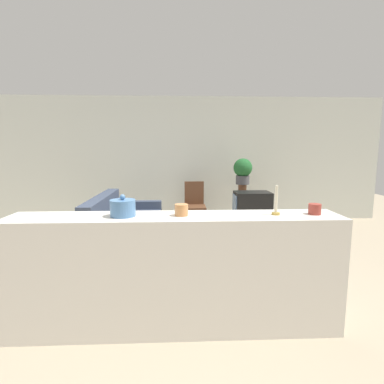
# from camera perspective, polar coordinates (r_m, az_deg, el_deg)

# --- Properties ---
(ground_plane) EXTENTS (14.00, 14.00, 0.00)m
(ground_plane) POSITION_cam_1_polar(r_m,az_deg,el_deg) (3.55, -2.91, -18.43)
(ground_plane) COLOR tan
(wall_back) EXTENTS (9.00, 0.06, 2.70)m
(wall_back) POSITION_cam_1_polar(r_m,az_deg,el_deg) (6.60, -2.80, 6.16)
(wall_back) COLOR silver
(wall_back) RESTS_ON ground_plane
(couch) EXTENTS (1.00, 1.83, 0.85)m
(couch) POSITION_cam_1_polar(r_m,az_deg,el_deg) (4.97, -12.70, -7.05)
(couch) COLOR #384256
(couch) RESTS_ON ground_plane
(tv_stand) EXTENTS (0.80, 0.46, 0.40)m
(tv_stand) POSITION_cam_1_polar(r_m,az_deg,el_deg) (5.43, 11.29, -6.73)
(tv_stand) COLOR brown
(tv_stand) RESTS_ON ground_plane
(television) EXTENTS (0.63, 0.44, 0.44)m
(television) POSITION_cam_1_polar(r_m,az_deg,el_deg) (5.34, 11.35, -2.34)
(television) COLOR black
(television) RESTS_ON tv_stand
(wooden_chair) EXTENTS (0.44, 0.44, 0.93)m
(wooden_chair) POSITION_cam_1_polar(r_m,az_deg,el_deg) (6.08, 0.47, -2.02)
(wooden_chair) COLOR brown
(wooden_chair) RESTS_ON ground_plane
(plant_stand) EXTENTS (0.17, 0.17, 0.88)m
(plant_stand) POSITION_cam_1_polar(r_m,az_deg,el_deg) (6.18, 9.49, -2.59)
(plant_stand) COLOR brown
(plant_stand) RESTS_ON ground_plane
(potted_plant) EXTENTS (0.37, 0.37, 0.52)m
(potted_plant) POSITION_cam_1_polar(r_m,az_deg,el_deg) (6.09, 9.65, 4.13)
(potted_plant) COLOR #4C4C51
(potted_plant) RESTS_ON plant_stand
(foreground_counter) EXTENTS (2.85, 0.44, 1.03)m
(foreground_counter) POSITION_cam_1_polar(r_m,az_deg,el_deg) (2.72, -3.09, -15.10)
(foreground_counter) COLOR silver
(foreground_counter) RESTS_ON ground_plane
(decorative_bowl) EXTENTS (0.21, 0.21, 0.19)m
(decorative_bowl) POSITION_cam_1_polar(r_m,az_deg,el_deg) (2.59, -13.05, -2.95)
(decorative_bowl) COLOR #4C7AAD
(decorative_bowl) RESTS_ON foreground_counter
(candle_jar) EXTENTS (0.12, 0.12, 0.10)m
(candle_jar) POSITION_cam_1_polar(r_m,az_deg,el_deg) (2.55, -2.04, -3.43)
(candle_jar) COLOR #C6844C
(candle_jar) RESTS_ON foreground_counter
(candlestick) EXTENTS (0.07, 0.07, 0.25)m
(candlestick) POSITION_cam_1_polar(r_m,az_deg,el_deg) (2.68, 15.72, -2.44)
(candlestick) COLOR #B7933D
(candlestick) RESTS_ON foreground_counter
(coffee_tin) EXTENTS (0.11, 0.11, 0.09)m
(coffee_tin) POSITION_cam_1_polar(r_m,az_deg,el_deg) (2.81, 22.34, -3.03)
(coffee_tin) COLOR #99382D
(coffee_tin) RESTS_ON foreground_counter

